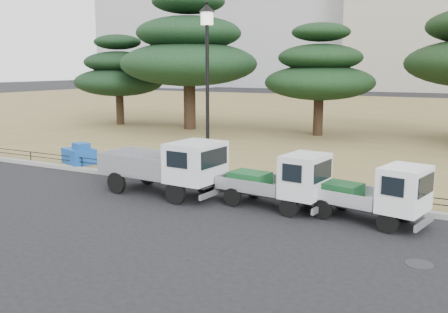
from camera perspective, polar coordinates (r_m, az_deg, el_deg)
The scene contains 13 objects.
ground at distance 14.93m, azimuth -3.65°, elevation -6.13°, with size 220.00×220.00×0.00m, color black.
lawn at distance 43.61m, azimuth 18.10°, elevation 4.31°, with size 120.00×56.00×0.15m, color olive.
curb at distance 17.09m, azimuth 0.95°, elevation -3.71°, with size 120.00×0.25×0.16m, color gray.
truck_large at distance 16.49m, azimuth -6.46°, elevation -0.90°, with size 4.37×2.00×1.86m.
truck_kei_front at distance 14.96m, azimuth 6.44°, elevation -2.74°, with size 3.39×1.73×1.72m.
truck_kei_rear at distance 14.11m, azimuth 16.88°, elevation -4.03°, with size 3.37×1.93×1.66m.
street_lamp at distance 17.39m, azimuth -1.93°, elevation 10.52°, with size 0.55×0.55×6.12m.
pipe_fence at distance 17.14m, azimuth 1.19°, elevation -2.44°, with size 38.00×0.04×0.40m.
tarp_pile at distance 21.96m, azimuth -16.19°, elevation 0.17°, with size 1.64×1.44×0.91m.
manhole at distance 11.78m, azimuth 21.42°, elevation -11.37°, with size 0.60×0.60×0.01m, color #2D2D30.
pine_west_far at distance 36.16m, azimuth -11.94°, elevation 9.32°, with size 6.18×6.18×6.24m.
pine_west_near at distance 32.71m, azimuth -4.02°, elevation 12.03°, with size 8.82×8.82×8.82m.
pine_center_left at distance 30.06m, azimuth 10.88°, elevation 9.55°, with size 6.44×6.44×6.55m.
Camera 1 is at (7.58, -12.15, 4.20)m, focal length 40.00 mm.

